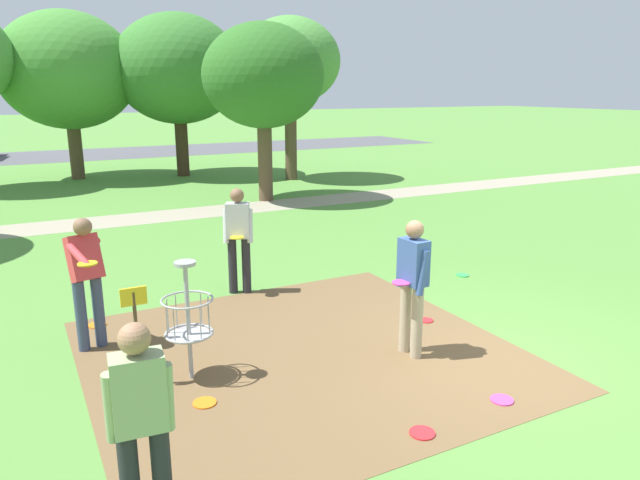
% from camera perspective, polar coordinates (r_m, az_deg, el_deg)
% --- Properties ---
extents(ground_plane, '(160.00, 160.00, 0.00)m').
position_cam_1_polar(ground_plane, '(7.63, 17.51, -11.13)').
color(ground_plane, '#518438').
extents(dirt_tee_pad, '(5.08, 4.89, 0.01)m').
position_cam_1_polar(dirt_tee_pad, '(7.48, -1.76, -10.94)').
color(dirt_tee_pad, brown).
rests_on(dirt_tee_pad, ground).
extents(disc_golf_basket, '(0.98, 0.58, 1.39)m').
position_cam_1_polar(disc_golf_basket, '(6.75, -13.21, -7.27)').
color(disc_golf_basket, '#9E9EA3').
rests_on(disc_golf_basket, ground).
extents(player_foreground_watching, '(0.44, 1.17, 1.71)m').
position_cam_1_polar(player_foreground_watching, '(7.82, -21.74, -3.14)').
color(player_foreground_watching, '#384260').
rests_on(player_foreground_watching, ground).
extents(player_throwing, '(0.41, 0.48, 1.71)m').
position_cam_1_polar(player_throwing, '(7.20, 8.96, -3.88)').
color(player_throwing, tan).
rests_on(player_throwing, ground).
extents(player_waiting_left, '(0.49, 0.45, 1.71)m').
position_cam_1_polar(player_waiting_left, '(9.39, -7.93, 0.51)').
color(player_waiting_left, '#232328').
rests_on(player_waiting_left, ground).
extents(player_waiting_right, '(0.48, 0.42, 1.71)m').
position_cam_1_polar(player_waiting_right, '(4.44, -16.95, -16.60)').
color(player_waiting_right, '#232328').
rests_on(player_waiting_right, ground).
extents(frisbee_near_basket, '(0.25, 0.25, 0.02)m').
position_cam_1_polar(frisbee_near_basket, '(6.52, -11.13, -15.26)').
color(frisbee_near_basket, orange).
rests_on(frisbee_near_basket, ground).
extents(frisbee_by_tee, '(0.22, 0.22, 0.02)m').
position_cam_1_polar(frisbee_by_tee, '(10.71, 13.66, -3.34)').
color(frisbee_by_tee, green).
rests_on(frisbee_by_tee, ground).
extents(frisbee_mid_grass, '(0.25, 0.25, 0.02)m').
position_cam_1_polar(frisbee_mid_grass, '(8.85, -20.81, -7.72)').
color(frisbee_mid_grass, orange).
rests_on(frisbee_mid_grass, ground).
extents(frisbee_far_left, '(0.24, 0.24, 0.02)m').
position_cam_1_polar(frisbee_far_left, '(6.74, 17.24, -14.61)').
color(frisbee_far_left, '#E53D99').
rests_on(frisbee_far_left, ground).
extents(frisbee_scattered_a, '(0.25, 0.25, 0.02)m').
position_cam_1_polar(frisbee_scattered_a, '(6.01, 9.89, -17.98)').
color(frisbee_scattered_a, red).
rests_on(frisbee_scattered_a, ground).
extents(frisbee_scattered_b, '(0.21, 0.21, 0.02)m').
position_cam_1_polar(frisbee_scattered_b, '(8.58, 10.24, -7.69)').
color(frisbee_scattered_b, red).
rests_on(frisbee_scattered_b, ground).
extents(tree_near_left, '(3.44, 3.44, 5.02)m').
position_cam_1_polar(tree_near_left, '(17.23, -5.53, 15.49)').
color(tree_near_left, brown).
rests_on(tree_near_left, ground).
extents(tree_mid_left, '(4.78, 4.78, 5.86)m').
position_cam_1_polar(tree_mid_left, '(23.23, -23.29, 14.85)').
color(tree_mid_left, brown).
rests_on(tree_mid_left, ground).
extents(tree_mid_right, '(3.52, 3.52, 5.64)m').
position_cam_1_polar(tree_mid_right, '(21.34, -2.94, 16.88)').
color(tree_mid_right, brown).
rests_on(tree_mid_right, ground).
extents(tree_far_left, '(4.63, 4.63, 5.87)m').
position_cam_1_polar(tree_far_left, '(22.85, -13.66, 15.79)').
color(tree_far_left, '#422D1E').
rests_on(tree_far_left, ground).
extents(parking_lot_strip, '(36.00, 6.00, 0.01)m').
position_cam_1_polar(parking_lot_strip, '(32.20, -18.89, 8.01)').
color(parking_lot_strip, '#4C4C51').
rests_on(parking_lot_strip, ground).
extents(gravel_path, '(40.00, 1.49, 0.00)m').
position_cam_1_polar(gravel_path, '(16.24, -9.19, 2.90)').
color(gravel_path, gray).
rests_on(gravel_path, ground).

